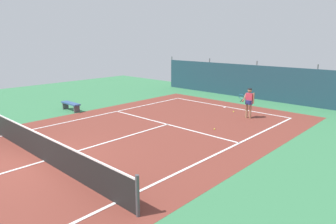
{
  "coord_description": "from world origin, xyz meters",
  "views": [
    {
      "loc": [
        10.02,
        -4.29,
        4.25
      ],
      "look_at": [
        0.71,
        5.69,
        0.9
      ],
      "focal_mm": 32.2,
      "sensor_mm": 36.0,
      "label": 1
    }
  ],
  "objects_px": {
    "tennis_net": "(43,148)",
    "tennis_ball_midcourt": "(214,129)",
    "parked_car": "(259,82)",
    "tennis_player": "(249,101)",
    "tennis_ball_near_player": "(233,112)",
    "courtside_bench": "(71,105)"
  },
  "relations": [
    {
      "from": "tennis_player",
      "to": "tennis_ball_midcourt",
      "type": "distance_m",
      "value": 3.18
    },
    {
      "from": "tennis_net",
      "to": "tennis_ball_midcourt",
      "type": "xyz_separation_m",
      "value": [
        2.26,
        7.28,
        -0.48
      ]
    },
    {
      "from": "tennis_net",
      "to": "tennis_player",
      "type": "relative_size",
      "value": 6.17
    },
    {
      "from": "tennis_ball_near_player",
      "to": "parked_car",
      "type": "xyz_separation_m",
      "value": [
        -2.14,
        7.46,
        0.81
      ]
    },
    {
      "from": "tennis_ball_midcourt",
      "to": "courtside_bench",
      "type": "xyz_separation_m",
      "value": [
        -8.57,
        -2.65,
        0.34
      ]
    },
    {
      "from": "tennis_ball_midcourt",
      "to": "tennis_player",
      "type": "bearing_deg",
      "value": 88.08
    },
    {
      "from": "courtside_bench",
      "to": "tennis_player",
      "type": "bearing_deg",
      "value": 33.27
    },
    {
      "from": "tennis_net",
      "to": "courtside_bench",
      "type": "relative_size",
      "value": 6.33
    },
    {
      "from": "tennis_net",
      "to": "parked_car",
      "type": "xyz_separation_m",
      "value": [
        -1.07,
        18.45,
        0.33
      ]
    },
    {
      "from": "tennis_ball_midcourt",
      "to": "courtside_bench",
      "type": "height_order",
      "value": "courtside_bench"
    },
    {
      "from": "tennis_net",
      "to": "parked_car",
      "type": "relative_size",
      "value": 2.3
    },
    {
      "from": "tennis_player",
      "to": "tennis_ball_near_player",
      "type": "distance_m",
      "value": 1.73
    },
    {
      "from": "tennis_player",
      "to": "tennis_ball_near_player",
      "type": "bearing_deg",
      "value": -34.37
    },
    {
      "from": "tennis_ball_near_player",
      "to": "courtside_bench",
      "type": "distance_m",
      "value": 9.74
    },
    {
      "from": "tennis_ball_midcourt",
      "to": "courtside_bench",
      "type": "bearing_deg",
      "value": -162.83
    },
    {
      "from": "tennis_net",
      "to": "courtside_bench",
      "type": "bearing_deg",
      "value": 143.72
    },
    {
      "from": "tennis_ball_midcourt",
      "to": "parked_car",
      "type": "relative_size",
      "value": 0.02
    },
    {
      "from": "parked_car",
      "to": "tennis_net",
      "type": "bearing_deg",
      "value": 100.49
    },
    {
      "from": "tennis_ball_near_player",
      "to": "courtside_bench",
      "type": "bearing_deg",
      "value": -139.27
    },
    {
      "from": "tennis_player",
      "to": "courtside_bench",
      "type": "bearing_deg",
      "value": 25.94
    },
    {
      "from": "tennis_player",
      "to": "tennis_ball_midcourt",
      "type": "xyz_separation_m",
      "value": [
        -0.1,
        -3.04,
        -0.93
      ]
    },
    {
      "from": "tennis_net",
      "to": "courtside_bench",
      "type": "distance_m",
      "value": 7.83
    }
  ]
}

